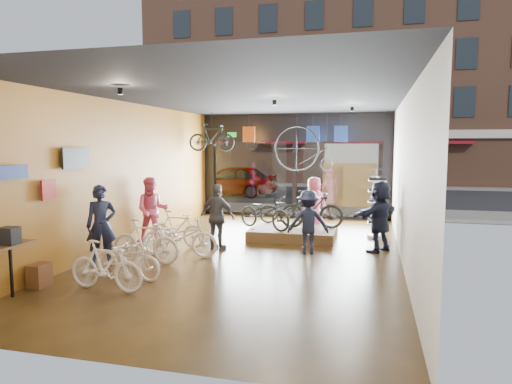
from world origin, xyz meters
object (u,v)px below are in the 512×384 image
(display_bike_left, at_px, (265,212))
(customer_3, at_px, (308,222))
(floor_bike_1, at_px, (106,266))
(customer_4, at_px, (314,204))
(floor_bike_2, at_px, (128,259))
(floor_bike_5, at_px, (177,229))
(sunglasses_rack, at_px, (377,207))
(display_bike_mid, at_px, (312,210))
(customer_1, at_px, (152,210))
(customer_2, at_px, (217,217))
(customer_5, at_px, (379,216))
(floor_bike_3, at_px, (146,241))
(display_platform, at_px, (294,233))
(display_bike_right, at_px, (286,209))
(box_truck, at_px, (352,173))
(street_car, at_px, (232,180))
(floor_bike_4, at_px, (180,237))
(penny_farthing, at_px, (306,150))
(hung_bike, at_px, (212,138))
(customer_0, at_px, (101,225))

(display_bike_left, distance_m, customer_3, 1.96)
(floor_bike_1, relative_size, customer_4, 0.92)
(floor_bike_2, bearing_deg, floor_bike_5, 13.44)
(floor_bike_1, bearing_deg, sunglasses_rack, -33.39)
(floor_bike_1, distance_m, customer_3, 4.99)
(display_bike_mid, relative_size, customer_1, 1.00)
(floor_bike_5, xyz_separation_m, customer_1, (-0.85, 0.30, 0.42))
(display_bike_mid, xyz_separation_m, customer_3, (0.15, -1.78, -0.05))
(customer_2, xyz_separation_m, sunglasses_rack, (3.96, 2.53, 0.04))
(customer_5, bearing_deg, display_bike_mid, -85.81)
(floor_bike_3, distance_m, display_platform, 4.54)
(display_bike_mid, distance_m, customer_1, 4.45)
(floor_bike_3, relative_size, display_bike_right, 1.00)
(display_bike_right, height_order, customer_4, customer_4)
(box_truck, height_order, sunglasses_rack, box_truck)
(street_car, bearing_deg, floor_bike_4, 11.92)
(floor_bike_4, distance_m, penny_farthing, 6.35)
(floor_bike_2, bearing_deg, display_platform, -19.49)
(street_car, xyz_separation_m, box_truck, (6.22, -1.00, 0.55))
(floor_bike_2, bearing_deg, floor_bike_1, -171.29)
(street_car, xyz_separation_m, display_bike_left, (4.21, -10.34, -0.03))
(display_platform, height_order, customer_4, customer_4)
(customer_1, relative_size, hung_bike, 1.14)
(floor_bike_2, relative_size, floor_bike_4, 0.84)
(floor_bike_3, xyz_separation_m, hung_bike, (-0.44, 5.71, 2.42))
(customer_4, distance_m, customer_5, 2.99)
(customer_5, xyz_separation_m, sunglasses_rack, (-0.05, 1.74, -0.01))
(display_bike_right, relative_size, customer_5, 0.93)
(floor_bike_4, relative_size, display_platform, 0.77)
(floor_bike_4, bearing_deg, customer_3, -73.63)
(display_bike_mid, relative_size, customer_3, 1.15)
(display_bike_mid, bearing_deg, floor_bike_2, 140.90)
(hung_bike, bearing_deg, customer_4, -115.23)
(box_truck, height_order, floor_bike_4, box_truck)
(customer_2, distance_m, customer_3, 2.32)
(box_truck, relative_size, floor_bike_3, 4.12)
(display_bike_left, bearing_deg, display_bike_mid, -43.36)
(customer_5, bearing_deg, customer_4, -104.40)
(customer_5, relative_size, hung_bike, 1.14)
(floor_bike_4, relative_size, customer_3, 1.17)
(floor_bike_5, distance_m, display_platform, 3.38)
(customer_2, bearing_deg, street_car, -61.56)
(floor_bike_2, height_order, floor_bike_4, floor_bike_4)
(floor_bike_1, xyz_separation_m, floor_bike_5, (-0.24, 3.67, 0.01))
(floor_bike_2, relative_size, customer_4, 0.92)
(floor_bike_2, distance_m, customer_1, 3.41)
(display_bike_mid, height_order, customer_1, customer_1)
(customer_4, bearing_deg, penny_farthing, -97.49)
(street_car, relative_size, customer_0, 2.63)
(floor_bike_2, height_order, floor_bike_3, floor_bike_3)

